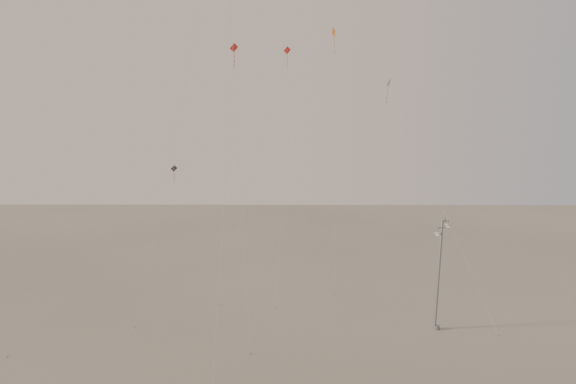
{
  "coord_description": "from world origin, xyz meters",
  "views": [
    {
      "loc": [
        -1.84,
        -28.71,
        13.82
      ],
      "look_at": [
        -2.16,
        5.0,
        10.51
      ],
      "focal_mm": 28.0,
      "sensor_mm": 36.0,
      "label": 1
    }
  ],
  "objects": [
    {
      "name": "kite_6",
      "position": [
        -14.7,
        8.27,
        8.71
      ],
      "size": [
        8.59,
        12.08,
        12.3
      ],
      "rotation": [
        0.0,
        0.0,
        0.32
      ],
      "color": "#342E2B",
      "rests_on": "ground"
    },
    {
      "name": "street_lamp",
      "position": [
        9.31,
        4.57,
        4.59
      ],
      "size": [
        1.46,
        1.06,
        8.6
      ],
      "color": "gray",
      "rests_on": "ground"
    },
    {
      "name": "kite_7",
      "position": [
        -3.69,
        20.49,
        19.43
      ],
      "size": [
        6.34,
        13.92,
        25.27
      ],
      "rotation": [
        0.0,
        0.0,
        -0.04
      ],
      "color": "maroon",
      "rests_on": "ground"
    },
    {
      "name": "kite_5",
      "position": [
        2.38,
        17.83,
        20.7
      ],
      "size": [
        0.49,
        6.63,
        26.2
      ],
      "rotation": [
        0.0,
        0.0,
        -0.9
      ],
      "color": "#8E4E17",
      "rests_on": "ground"
    },
    {
      "name": "ground",
      "position": [
        0.0,
        0.0,
        0.0
      ],
      "size": [
        160.0,
        160.0,
        0.0
      ],
      "primitive_type": "plane",
      "color": "gray",
      "rests_on": "ground"
    },
    {
      "name": "kite_4",
      "position": [
        8.05,
        10.3,
        15.62
      ],
      "size": [
        6.95,
        9.09,
        19.98
      ],
      "rotation": [
        0.0,
        0.0,
        2.03
      ],
      "color": "#342E2B",
      "rests_on": "ground"
    },
    {
      "name": "kite_2",
      "position": [
        -1.16,
        17.83,
        27.57
      ],
      "size": [
        3.24,
        11.1,
        34.49
      ],
      "rotation": [
        0.0,
        0.0,
        1.01
      ],
      "color": "#8E4E17",
      "rests_on": "ground"
    },
    {
      "name": "kite_3",
      "position": [
        -6.34,
        3.6,
        15.75
      ],
      "size": [
        0.67,
        11.89,
        21.85
      ],
      "rotation": [
        0.0,
        0.0,
        0.04
      ],
      "color": "maroon",
      "rests_on": "ground"
    },
    {
      "name": "kite_1",
      "position": [
        -6.24,
        5.4,
        20.55
      ],
      "size": [
        2.29,
        7.23,
        27.74
      ],
      "rotation": [
        0.0,
        0.0,
        -1.1
      ],
      "color": "#342E2B",
      "rests_on": "ground"
    }
  ]
}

